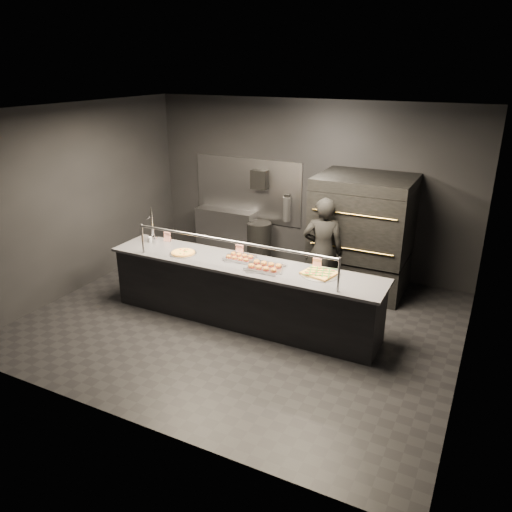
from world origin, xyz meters
name	(u,v)px	position (x,y,z in m)	size (l,w,h in m)	color
room	(242,223)	(-0.02, 0.05, 1.50)	(6.04, 6.00, 3.00)	black
service_counter	(242,292)	(0.00, 0.00, 0.46)	(4.10, 0.78, 1.37)	black
pizza_oven	(362,233)	(1.20, 1.90, 0.97)	(1.50, 1.23, 1.91)	black
prep_shelf	(226,232)	(-1.60, 2.32, 0.45)	(1.20, 0.35, 0.90)	#99999E
towel_dispenser	(260,179)	(-0.90, 2.39, 1.55)	(0.30, 0.20, 0.35)	black
fire_extinguisher	(287,209)	(-0.35, 2.40, 1.06)	(0.14, 0.14, 0.51)	#B2B2B7
beer_tap	(153,231)	(-1.70, 0.19, 1.08)	(0.15, 0.21, 0.58)	silver
round_pizza	(183,253)	(-0.95, -0.08, 0.94)	(0.40, 0.40, 0.03)	silver
slider_tray_a	(240,257)	(-0.10, 0.11, 0.95)	(0.49, 0.42, 0.07)	silver
slider_tray_b	(265,267)	(0.38, -0.06, 0.95)	(0.58, 0.50, 0.08)	silver
square_pizza	(320,273)	(1.12, 0.10, 0.94)	(0.52, 0.52, 0.05)	silver
condiment_jar	(152,240)	(-1.67, 0.12, 0.96)	(0.14, 0.05, 0.09)	silver
tent_cards	(238,249)	(-0.22, 0.28, 1.00)	(2.63, 0.04, 0.15)	white
trash_bin	(259,242)	(-0.82, 2.22, 0.39)	(0.46, 0.46, 0.77)	black
worker	(322,251)	(0.80, 1.14, 0.85)	(0.62, 0.41, 1.70)	black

